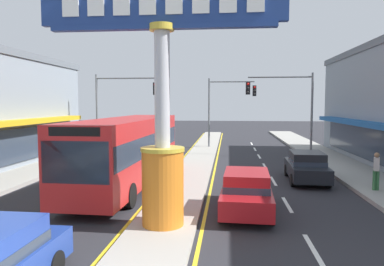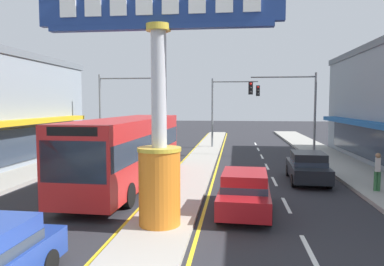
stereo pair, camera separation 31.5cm
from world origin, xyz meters
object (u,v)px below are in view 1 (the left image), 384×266
object	(u,v)px
district_sign	(162,112)
traffic_light_median_far	(226,101)
bus_near_right_lane	(128,148)
sedan_far_right_lane	(306,166)
pedestrian_near_kerb	(376,169)
traffic_light_left_side	(119,100)
traffic_light_right_side	(287,100)
sedan_mid_left_lane	(246,191)

from	to	relation	value
district_sign	traffic_light_median_far	distance (m)	21.28
bus_near_right_lane	district_sign	bearing A→B (deg)	-64.36
sedan_far_right_lane	district_sign	bearing A→B (deg)	-128.07
traffic_light_median_far	pedestrian_near_kerb	size ratio (longest dim) A/B	3.73
bus_near_right_lane	traffic_light_left_side	bearing A→B (deg)	109.09
traffic_light_left_side	traffic_light_right_side	distance (m)	12.59
traffic_light_left_side	traffic_light_median_far	distance (m)	9.63
sedan_far_right_lane	traffic_light_median_far	bearing A→B (deg)	107.22
sedan_mid_left_lane	pedestrian_near_kerb	size ratio (longest dim) A/B	2.64
traffic_light_left_side	pedestrian_near_kerb	bearing A→B (deg)	-35.92
sedan_far_right_lane	sedan_mid_left_lane	xyz separation A→B (m)	(-3.30, -5.63, 0.00)
sedan_mid_left_lane	pedestrian_near_kerb	bearing A→B (deg)	29.51
district_sign	bus_near_right_lane	size ratio (longest dim) A/B	0.67
district_sign	sedan_far_right_lane	size ratio (longest dim) A/B	1.72
district_sign	traffic_light_left_side	world-z (taller)	district_sign
pedestrian_near_kerb	bus_near_right_lane	bearing A→B (deg)	178.24
district_sign	traffic_light_left_side	distance (m)	17.20
bus_near_right_lane	sedan_far_right_lane	bearing A→B (deg)	13.07
bus_near_right_lane	pedestrian_near_kerb	world-z (taller)	bus_near_right_lane
sedan_mid_left_lane	traffic_light_median_far	bearing A→B (deg)	92.66
traffic_light_left_side	sedan_far_right_lane	size ratio (longest dim) A/B	1.42
traffic_light_left_side	traffic_light_median_far	xyz separation A→B (m)	(8.11, 5.20, -0.05)
traffic_light_right_side	sedan_far_right_lane	distance (m)	9.00
district_sign	pedestrian_near_kerb	xyz separation A→B (m)	(8.48, 5.30, -2.57)
traffic_light_right_side	bus_near_right_lane	world-z (taller)	traffic_light_right_side
traffic_light_left_side	traffic_light_right_side	xyz separation A→B (m)	(12.59, -0.03, 0.00)
traffic_light_median_far	sedan_far_right_lane	world-z (taller)	traffic_light_median_far
bus_near_right_lane	sedan_far_right_lane	size ratio (longest dim) A/B	2.57
traffic_light_right_side	sedan_mid_left_lane	distance (m)	14.80
sedan_mid_left_lane	traffic_light_right_side	bearing A→B (deg)	75.56
traffic_light_median_far	sedan_far_right_lane	xyz separation A→B (m)	(4.19, -13.53, -3.41)
traffic_light_left_side	sedan_mid_left_lane	xyz separation A→B (m)	(9.00, -13.97, -3.46)
traffic_light_right_side	traffic_light_median_far	xyz separation A→B (m)	(-4.48, 5.23, -0.05)
traffic_light_left_side	pedestrian_near_kerb	distance (m)	18.50
bus_near_right_lane	sedan_far_right_lane	distance (m)	9.01
district_sign	sedan_mid_left_lane	xyz separation A→B (m)	(2.71, 2.03, -2.91)
sedan_far_right_lane	pedestrian_near_kerb	bearing A→B (deg)	-43.78
traffic_light_right_side	bus_near_right_lane	size ratio (longest dim) A/B	0.55
sedan_far_right_lane	bus_near_right_lane	bearing A→B (deg)	-166.93
traffic_light_left_side	pedestrian_near_kerb	world-z (taller)	traffic_light_left_side
traffic_light_median_far	district_sign	bearing A→B (deg)	-94.89
sedan_far_right_lane	pedestrian_near_kerb	world-z (taller)	pedestrian_near_kerb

